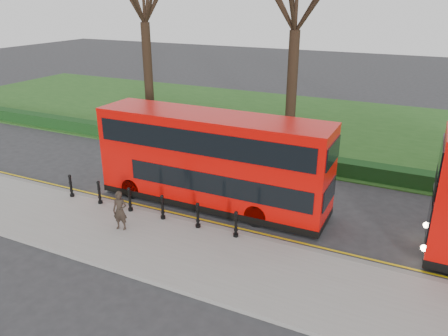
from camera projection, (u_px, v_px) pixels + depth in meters
The scene contains 10 objects.
ground at pixel (173, 206), 18.94m from camera, with size 120.00×120.00×0.00m, color #28282B.
pavement at pixel (130, 237), 16.40m from camera, with size 60.00×4.00×0.15m, color gray.
kerb at pixel (160, 214), 18.07m from camera, with size 60.00×0.25×0.16m, color slate.
grass_verge at pixel (283, 122), 31.48m from camera, with size 60.00×18.00×0.06m, color #214D19.
hedge at pixel (237, 151), 24.48m from camera, with size 60.00×0.90×0.80m, color black.
yellow_line_outer at pixel (164, 213), 18.35m from camera, with size 60.00×0.10×0.01m, color yellow.
yellow_line_inner at pixel (166, 211), 18.51m from camera, with size 60.00×0.10×0.01m, color yellow.
bollard_row at pixel (146, 204), 17.73m from camera, with size 8.20×0.15×1.00m.
bus_lead at pixel (211, 161), 18.43m from camera, with size 10.08×2.32×4.01m.
pedestrian at pixel (120, 211), 16.54m from camera, with size 0.56×0.37×1.55m, color black.
Camera 1 is at (9.41, -14.33, 8.51)m, focal length 35.00 mm.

